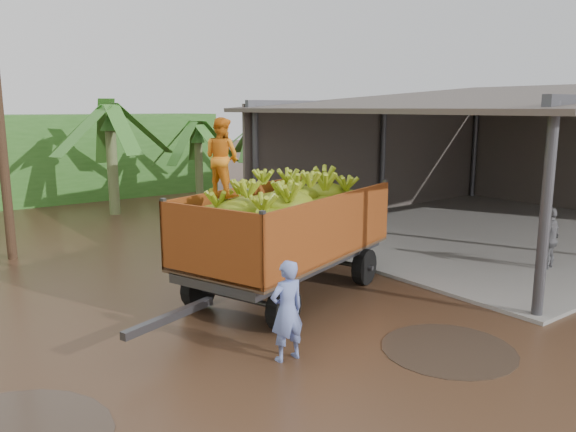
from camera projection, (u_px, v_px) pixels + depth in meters
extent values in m
plane|color=black|center=(190.00, 323.00, 10.28)|extent=(100.00, 100.00, 0.00)
cube|color=gray|center=(491.00, 232.00, 17.57)|extent=(12.00, 10.00, 0.08)
cube|color=#383330|center=(501.00, 95.00, 16.77)|extent=(12.78, 10.80, 1.01)
cube|color=#383330|center=(379.00, 159.00, 21.03)|extent=(12.00, 0.12, 4.00)
cube|color=#47474C|center=(170.00, 317.00, 8.98)|extent=(1.85, 0.74, 0.13)
imported|color=orange|center=(222.00, 158.00, 10.44)|extent=(0.75, 0.85, 1.48)
imported|color=#6C7FC5|center=(287.00, 311.00, 8.64)|extent=(0.61, 0.41, 1.61)
imported|color=slate|center=(550.00, 239.00, 13.41)|extent=(0.97, 0.51, 1.57)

